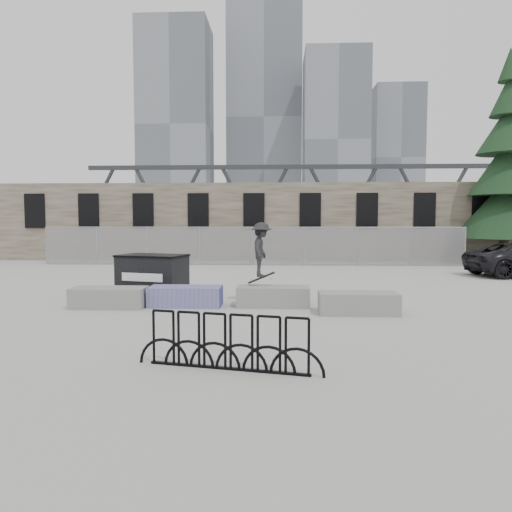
% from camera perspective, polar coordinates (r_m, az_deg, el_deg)
% --- Properties ---
extents(ground, '(120.00, 120.00, 0.00)m').
position_cam_1_polar(ground, '(13.82, -3.49, -5.84)').
color(ground, '#A8A8A3').
rests_on(ground, ground).
extents(stone_wall, '(36.00, 2.58, 4.50)m').
position_cam_1_polar(stone_wall, '(29.81, -0.11, 3.92)').
color(stone_wall, brown).
rests_on(stone_wall, ground).
extents(chainlink_fence, '(22.06, 0.06, 2.02)m').
position_cam_1_polar(chainlink_fence, '(26.11, -0.52, 1.20)').
color(chainlink_fence, gray).
rests_on(chainlink_fence, ground).
extents(planter_far_left, '(2.00, 0.90, 0.55)m').
position_cam_1_polar(planter_far_left, '(14.28, -16.43, -4.47)').
color(planter_far_left, gray).
rests_on(planter_far_left, ground).
extents(planter_center_left, '(2.00, 0.90, 0.55)m').
position_cam_1_polar(planter_center_left, '(14.04, -8.06, -4.49)').
color(planter_center_left, '#343298').
rests_on(planter_center_left, ground).
extents(planter_center_right, '(2.00, 0.90, 0.55)m').
position_cam_1_polar(planter_center_right, '(13.89, 1.96, -4.54)').
color(planter_center_right, gray).
rests_on(planter_center_right, ground).
extents(planter_offset, '(2.00, 0.90, 0.55)m').
position_cam_1_polar(planter_offset, '(13.05, 11.60, -5.19)').
color(planter_offset, gray).
rests_on(planter_offset, ground).
extents(dumpster, '(2.27, 1.72, 1.32)m').
position_cam_1_polar(dumpster, '(15.75, -11.75, -2.22)').
color(dumpster, black).
rests_on(dumpster, ground).
extents(bike_rack, '(3.07, 0.74, 0.90)m').
position_cam_1_polar(bike_rack, '(8.10, -3.23, -9.88)').
color(bike_rack, black).
rests_on(bike_rack, ground).
extents(spruce_tree, '(5.24, 5.24, 11.50)m').
position_cam_1_polar(spruce_tree, '(30.29, 26.68, 7.98)').
color(spruce_tree, '#38281E').
rests_on(spruce_tree, ground).
extents(skyline_towers, '(58.00, 28.00, 48.00)m').
position_cam_1_polar(skyline_towers, '(108.94, 1.45, 13.94)').
color(skyline_towers, slate).
rests_on(skyline_towers, ground).
extents(truss_bridge, '(70.00, 3.00, 9.80)m').
position_cam_1_polar(truss_bridge, '(69.08, 9.88, 5.59)').
color(truss_bridge, '#2D3033').
rests_on(truss_bridge, ground).
extents(skateboarder, '(0.77, 1.04, 1.74)m').
position_cam_1_polar(skateboarder, '(14.09, 0.62, 0.72)').
color(skateboarder, black).
rests_on(skateboarder, ground).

